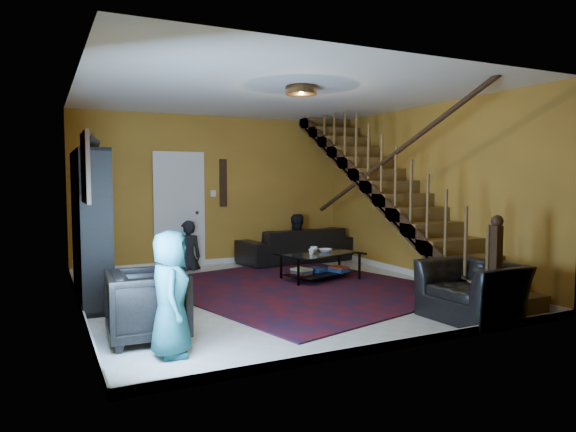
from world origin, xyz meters
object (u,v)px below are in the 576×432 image
at_px(armchair_left, 148,305).
at_px(armchair_right, 472,291).
at_px(bookshelf, 91,229).
at_px(sofa, 296,245).
at_px(coffee_table, 320,264).

bearing_deg(armchair_left, armchair_right, -100.47).
xyz_separation_m(bookshelf, armchair_left, (0.35, -2.01, -0.60)).
xyz_separation_m(sofa, armchair_left, (-3.55, -3.71, 0.03)).
bearing_deg(sofa, armchair_right, 84.09).
distance_m(sofa, coffee_table, 1.85).
height_order(bookshelf, armchair_left, bookshelf).
height_order(armchair_left, coffee_table, armchair_left).
bearing_deg(sofa, coffee_table, 69.19).
xyz_separation_m(armchair_left, coffee_table, (3.07, 1.92, -0.11)).
height_order(sofa, coffee_table, sofa).
bearing_deg(armchair_right, sofa, 175.40).
bearing_deg(bookshelf, sofa, 23.53).
height_order(bookshelf, sofa, bookshelf).
distance_m(armchair_left, coffee_table, 3.63).
relative_size(sofa, armchair_right, 2.22).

